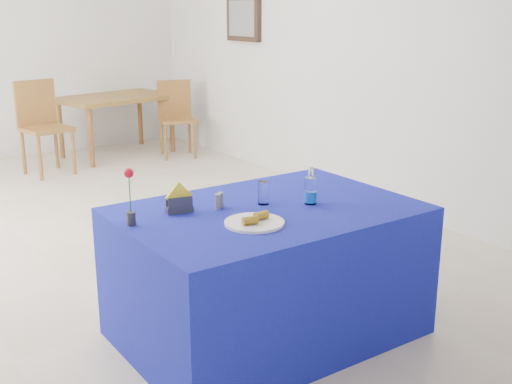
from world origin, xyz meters
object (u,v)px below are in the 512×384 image
Objects in this scene: oak_table at (116,102)px; blue_table at (268,272)px; plate at (254,223)px; chair_bg_right at (176,113)px; water_bottle at (310,191)px; chair_bg_left at (42,120)px.

blue_table is at bearing -103.43° from oak_table.
plate is 0.48m from blue_table.
water_bottle is at bearing -90.68° from chair_bg_right.
chair_bg_left is (0.11, 4.50, 0.22)m from blue_table.
oak_table is (0.93, 4.98, -0.15)m from water_bottle.
plate is 0.19× the size of blue_table.
plate is 5.06m from chair_bg_right.
plate is 0.29× the size of chair_bg_left.
plate is at bearing -105.27° from oak_table.
chair_bg_left is at bearing 91.63° from water_bottle.
chair_bg_right is (1.67, -0.04, -0.06)m from chair_bg_left.
blue_table is 7.44× the size of water_bottle.
chair_bg_right reaches higher than plate.
oak_table is (1.39, 5.10, -0.09)m from plate.
chair_bg_left reaches higher than chair_bg_right.
chair_bg_left reaches higher than plate.
water_bottle is 5.07m from oak_table.
blue_table is 5.06m from oak_table.
oak_table is 1.14m from chair_bg_left.
chair_bg_left is (-1.06, -0.41, -0.07)m from oak_table.
chair_bg_right is (0.60, -0.46, -0.13)m from oak_table.
blue_table is (0.22, 0.19, -0.39)m from plate.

